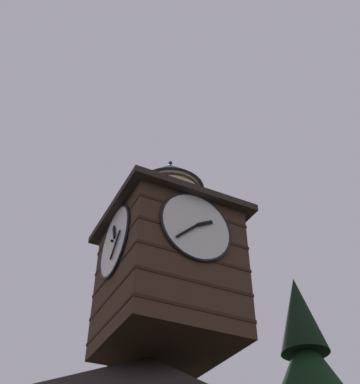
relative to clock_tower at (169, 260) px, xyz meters
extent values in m
cube|color=#422B1E|center=(-0.02, -0.02, -0.90)|extent=(3.98, 3.98, 4.65)
cube|color=black|center=(-0.02, -0.02, -2.66)|extent=(4.02, 4.02, 0.10)
cube|color=black|center=(-0.02, -0.02, -1.79)|extent=(4.02, 4.02, 0.10)
cube|color=black|center=(-0.02, -0.02, -0.92)|extent=(4.02, 4.02, 0.10)
cube|color=black|center=(-0.02, -0.02, -0.05)|extent=(4.02, 4.02, 0.10)
cube|color=black|center=(-0.02, -0.02, 0.82)|extent=(4.02, 4.02, 0.10)
cylinder|color=white|center=(-0.02, 2.00, 0.20)|extent=(2.50, 0.10, 2.50)
torus|color=black|center=(-0.02, 2.02, 0.20)|extent=(2.60, 0.10, 2.60)
cube|color=black|center=(-0.30, 2.10, 0.34)|extent=(0.61, 0.04, 0.40)
cube|color=black|center=(0.35, 2.10, -0.15)|extent=(0.81, 0.04, 0.75)
sphere|color=black|center=(-0.02, 2.11, 0.20)|extent=(0.10, 0.10, 0.10)
cylinder|color=white|center=(2.00, -0.02, 0.20)|extent=(0.10, 2.50, 2.50)
torus|color=black|center=(2.02, -0.02, 0.20)|extent=(0.10, 2.60, 2.60)
cube|color=black|center=(2.10, 0.08, 0.49)|extent=(0.04, 0.32, 0.63)
cube|color=black|center=(2.10, 0.34, -0.17)|extent=(0.04, 0.78, 0.78)
sphere|color=black|center=(2.11, -0.02, 0.20)|extent=(0.10, 0.10, 0.10)
cube|color=#2D231E|center=(-0.02, -0.02, 1.55)|extent=(4.68, 4.68, 0.25)
cylinder|color=#D1BC84|center=(-0.02, -0.02, 2.44)|extent=(2.38, 2.38, 1.53)
cylinder|color=#2D2319|center=(-0.02, -0.02, 1.87)|extent=(2.44, 2.44, 0.10)
cylinder|color=#2D2319|center=(-0.02, -0.02, 2.25)|extent=(2.44, 2.44, 0.10)
cylinder|color=#2D2319|center=(-0.02, -0.02, 2.63)|extent=(2.44, 2.44, 0.10)
cylinder|color=#2D2319|center=(-0.02, -0.02, 3.01)|extent=(2.44, 2.44, 0.10)
cone|color=#384251|center=(-0.02, -0.02, 3.88)|extent=(2.68, 2.68, 1.34)
sphere|color=#2D3847|center=(-0.02, -0.02, 4.65)|extent=(0.16, 0.16, 0.16)
cone|color=black|center=(-0.59, -4.07, -1.64)|extent=(3.17, 3.17, 4.08)
cone|color=black|center=(-0.59, -4.07, 1.23)|extent=(1.83, 1.83, 3.99)
cone|color=black|center=(-7.48, -2.26, -1.79)|extent=(3.24, 3.24, 3.10)
cone|color=black|center=(-7.48, -2.26, 0.52)|extent=(2.07, 2.07, 3.54)
camera|label=1|loc=(6.24, 13.23, -8.87)|focal=45.49mm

